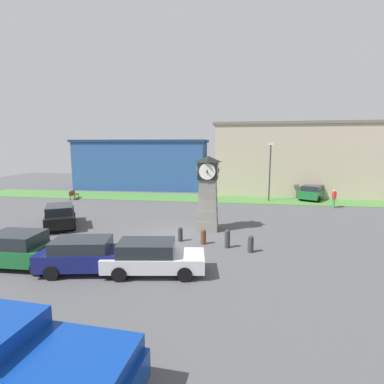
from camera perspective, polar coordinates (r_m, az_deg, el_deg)
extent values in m
plane|color=#4C4C4F|center=(19.08, -3.65, -8.44)|extent=(74.86, 74.86, 0.00)
cube|color=gray|center=(20.47, 3.00, -6.20)|extent=(1.34, 1.34, 0.69)
cube|color=gray|center=(20.30, 3.02, -4.32)|extent=(1.28, 1.28, 0.69)
cube|color=gray|center=(20.15, 3.03, -2.41)|extent=(1.22, 1.22, 0.69)
cube|color=gray|center=(20.02, 3.05, -0.47)|extent=(1.16, 1.16, 0.69)
cube|color=slate|center=(19.92, 3.07, 1.49)|extent=(1.10, 1.10, 0.69)
cube|color=black|center=(19.82, 3.09, 4.09)|extent=(1.28, 1.28, 1.12)
cylinder|color=white|center=(20.48, 3.26, 4.25)|extent=(1.05, 0.04, 1.05)
cube|color=black|center=(20.51, 3.27, 4.25)|extent=(0.06, 0.15, 0.23)
cube|color=black|center=(20.51, 3.27, 4.25)|extent=(0.04, 0.39, 0.16)
cylinder|color=white|center=(19.16, 2.90, 3.92)|extent=(1.05, 0.04, 1.05)
cube|color=black|center=(19.13, 2.89, 3.91)|extent=(0.06, 0.11, 0.24)
cube|color=black|center=(19.13, 2.89, 3.91)|extent=(0.04, 0.36, 0.23)
cylinder|color=white|center=(19.77, 5.00, 4.05)|extent=(0.04, 1.05, 1.05)
cube|color=black|center=(19.77, 5.10, 4.05)|extent=(0.19, 0.06, 0.20)
cube|color=black|center=(19.77, 5.10, 4.05)|extent=(0.07, 0.04, 0.40)
cylinder|color=white|center=(19.89, 1.19, 4.12)|extent=(0.04, 1.05, 1.05)
cube|color=black|center=(19.90, 1.09, 4.12)|extent=(0.14, 0.06, 0.23)
cube|color=black|center=(19.90, 1.09, 4.12)|extent=(0.33, 0.04, 0.29)
pyramid|color=black|center=(19.77, 3.11, 6.29)|extent=(1.35, 1.35, 0.41)
cylinder|color=#333338|center=(16.60, 11.10, -9.95)|extent=(0.31, 0.31, 0.75)
sphere|color=#333338|center=(16.47, 11.14, -8.57)|extent=(0.28, 0.28, 0.28)
cylinder|color=#333338|center=(17.07, 6.75, -9.09)|extent=(0.30, 0.30, 0.87)
sphere|color=#333338|center=(16.92, 6.78, -7.54)|extent=(0.27, 0.27, 0.27)
cylinder|color=brown|center=(17.59, 2.18, -8.75)|extent=(0.31, 0.31, 0.71)
sphere|color=brown|center=(17.47, 2.18, -7.49)|extent=(0.28, 0.28, 0.28)
cylinder|color=#333338|center=(18.09, -2.25, -8.24)|extent=(0.29, 0.29, 0.71)
sphere|color=#333338|center=(17.97, -2.25, -7.03)|extent=(0.26, 0.26, 0.26)
cube|color=#19602D|center=(16.48, -29.40, -10.15)|extent=(4.13, 2.00, 0.74)
cube|color=#1E2328|center=(16.47, -30.45, -7.76)|extent=(2.29, 1.80, 0.62)
cylinder|color=black|center=(16.60, -23.86, -10.78)|extent=(0.65, 0.24, 0.64)
cylinder|color=black|center=(15.19, -27.41, -12.89)|extent=(0.65, 0.24, 0.64)
cylinder|color=black|center=(18.00, -30.90, -9.77)|extent=(0.65, 0.24, 0.64)
cube|color=navy|center=(14.62, -18.87, -11.80)|extent=(4.72, 2.50, 0.76)
cube|color=#1E2328|center=(14.52, -20.28, -9.36)|extent=(2.71, 2.01, 0.52)
cylinder|color=black|center=(15.15, -12.72, -12.11)|extent=(0.67, 0.33, 0.64)
cylinder|color=black|center=(13.66, -14.07, -14.58)|extent=(0.67, 0.33, 0.64)
cylinder|color=black|center=(15.91, -22.81, -11.57)|extent=(0.67, 0.33, 0.64)
cylinder|color=black|center=(14.50, -25.19, -13.77)|extent=(0.67, 0.33, 0.64)
cube|color=silver|center=(13.85, -7.19, -12.85)|extent=(4.67, 2.38, 0.63)
cube|color=#1E2328|center=(13.68, -8.66, -10.43)|extent=(2.66, 1.95, 0.59)
cylinder|color=black|center=(14.61, -1.22, -12.70)|extent=(0.67, 0.31, 0.64)
cylinder|color=black|center=(13.09, -1.40, -15.39)|extent=(0.67, 0.31, 0.64)
cylinder|color=black|center=(14.93, -12.17, -12.42)|extent=(0.67, 0.31, 0.64)
cylinder|color=black|center=(13.45, -13.70, -14.97)|extent=(0.67, 0.31, 0.64)
cube|color=black|center=(23.10, -23.79, -4.44)|extent=(3.74, 4.67, 0.75)
cube|color=#1E2328|center=(22.65, -23.93, -3.01)|extent=(2.64, 2.90, 0.57)
cylinder|color=black|center=(24.54, -25.65, -4.58)|extent=(0.51, 0.66, 0.64)
cylinder|color=black|center=(24.46, -21.59, -4.36)|extent=(0.51, 0.66, 0.64)
cylinder|color=black|center=(21.94, -26.14, -6.17)|extent=(0.51, 0.66, 0.64)
cylinder|color=black|center=(21.84, -21.59, -5.93)|extent=(0.51, 0.66, 0.64)
cube|color=#19602D|center=(33.94, 22.05, -0.21)|extent=(3.71, 4.79, 0.74)
cube|color=#1E2328|center=(33.53, 21.98, 0.77)|extent=(2.66, 2.96, 0.51)
cylinder|color=black|center=(35.52, 21.15, -0.30)|extent=(0.49, 0.67, 0.64)
cylinder|color=black|center=(35.12, 23.98, -0.57)|extent=(0.49, 0.67, 0.64)
cylinder|color=black|center=(32.90, 19.92, -0.93)|extent=(0.49, 0.67, 0.64)
cylinder|color=black|center=(32.47, 22.97, -1.24)|extent=(0.49, 0.67, 0.64)
cube|color=navy|center=(8.53, -29.22, -28.43)|extent=(5.17, 2.42, 0.70)
cube|color=navy|center=(7.68, -23.18, -27.71)|extent=(2.90, 2.27, 0.36)
cylinder|color=black|center=(10.17, -32.06, -24.10)|extent=(0.82, 0.33, 0.80)
cylinder|color=black|center=(8.62, -15.26, -29.58)|extent=(0.82, 0.33, 0.80)
cube|color=brown|center=(33.99, -21.49, -0.49)|extent=(0.78, 1.66, 0.08)
cube|color=brown|center=(34.04, -21.91, -0.08)|extent=(0.35, 1.58, 0.40)
cylinder|color=#262628|center=(33.37, -21.50, -1.05)|extent=(0.06, 0.06, 0.45)
cylinder|color=#262628|center=(34.56, -20.80, -0.68)|extent=(0.06, 0.06, 0.45)
cylinder|color=#262628|center=(33.50, -22.15, -1.05)|extent=(0.06, 0.06, 0.45)
cylinder|color=#262628|center=(34.69, -21.43, -0.68)|extent=(0.06, 0.06, 0.45)
cylinder|color=#338C4C|center=(30.07, 25.45, -1.99)|extent=(0.14, 0.14, 0.84)
cylinder|color=#338C4C|center=(30.25, 25.29, -1.92)|extent=(0.14, 0.14, 0.84)
cube|color=red|center=(30.04, 25.46, -0.57)|extent=(0.29, 0.43, 0.63)
sphere|color=tan|center=(29.97, 25.52, 0.23)|extent=(0.23, 0.23, 0.23)
cylinder|color=#333338|center=(31.25, 14.58, 3.45)|extent=(0.14, 0.14, 5.65)
cube|color=silver|center=(31.11, 14.80, 8.86)|extent=(0.50, 0.24, 0.24)
cube|color=#2D5193|center=(40.93, -9.08, 5.14)|extent=(16.65, 8.61, 5.98)
cube|color=navy|center=(40.84, -9.19, 9.54)|extent=(17.15, 8.86, 0.30)
cube|color=#B7A88E|center=(38.02, 19.23, 5.84)|extent=(18.85, 9.54, 7.82)
cube|color=#6E6455|center=(38.04, 19.56, 11.96)|extent=(19.42, 9.83, 0.30)
cube|color=#477A38|center=(32.68, -3.20, -1.00)|extent=(44.92, 4.95, 0.04)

